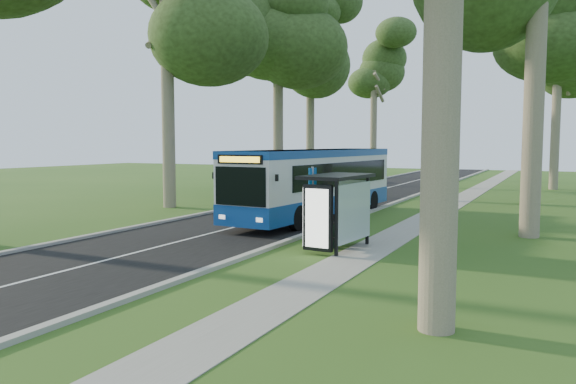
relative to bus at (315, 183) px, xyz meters
name	(u,v)px	position (x,y,z in m)	size (l,w,h in m)	color
ground	(274,248)	(1.63, -7.26, -1.64)	(120.00, 120.00, 0.00)	#2F561B
road	(303,210)	(-1.87, 2.74, -1.63)	(7.00, 100.00, 0.02)	black
kerb_east	(368,212)	(1.63, 2.74, -1.58)	(0.25, 100.00, 0.12)	#9E9B93
kerb_west	(244,206)	(-5.37, 2.74, -1.58)	(0.25, 100.00, 0.12)	#9E9B93
centre_line	(303,210)	(-1.87, 2.74, -1.62)	(0.12, 100.00, 0.01)	white
footpath	(429,217)	(4.63, 2.74, -1.63)	(1.50, 100.00, 0.02)	gray
bus	(315,183)	(0.00, 0.00, 0.00)	(3.41, 12.09, 3.16)	silver
bus_stop_sign	(312,196)	(2.50, -6.07, 0.01)	(0.15, 0.37, 2.66)	gray
bus_shelter	(336,198)	(3.69, -6.88, 0.07)	(1.78, 2.96, 2.43)	black
litter_bin	(329,235)	(3.26, -6.45, -1.21)	(0.48, 0.48, 0.84)	black
car_white	(307,180)	(-6.08, 12.80, -0.81)	(1.95, 4.84, 1.65)	white
car_silver	(347,175)	(-6.82, 23.06, -0.97)	(1.42, 4.08, 1.34)	#ADB0B5
tree_west_c	(278,23)	(-7.37, 10.74, 9.84)	(5.20, 5.20, 15.50)	#7A6B56
tree_west_d	(311,40)	(-9.37, 20.74, 10.48)	(5.20, 5.20, 16.37)	#7A6B56
tree_west_e	(374,69)	(-6.87, 30.74, 9.11)	(5.20, 5.20, 14.51)	#7A6B56
tree_east_c	(533,23)	(8.43, 10.74, 8.40)	(5.20, 5.20, 13.54)	#7A6B56
tree_east_d	(559,52)	(9.63, 22.74, 8.48)	(5.20, 5.20, 13.64)	#7A6B56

